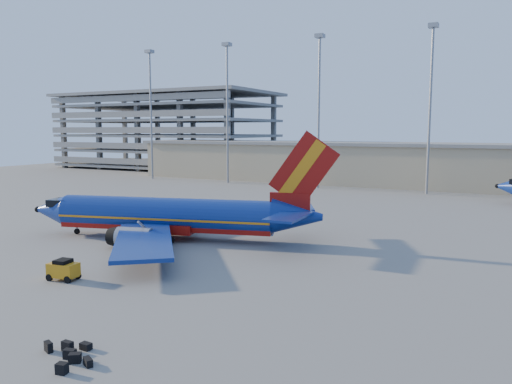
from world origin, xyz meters
TOP-DOWN VIEW (x-y plane):
  - ground at (0.00, 0.00)m, footprint 220.00×220.00m
  - terminal_building at (10.00, 58.00)m, footprint 122.00×16.00m
  - parking_garage at (-62.00, 74.05)m, footprint 62.00×32.00m
  - light_mast_row at (5.00, 46.00)m, footprint 101.60×1.60m
  - aircraft_main at (-2.11, -3.27)m, footprint 31.81×30.19m
  - baggage_tug at (-0.78, -18.40)m, footprint 2.34×1.62m
  - luggage_pile at (9.81, -27.35)m, footprint 3.57×2.77m

SIDE VIEW (x-z plane):
  - ground at x=0.00m, z-range 0.00..0.00m
  - luggage_pile at x=9.81m, z-range -0.03..0.49m
  - baggage_tug at x=-0.78m, z-range 0.03..1.59m
  - aircraft_main at x=-2.11m, z-range -3.15..7.85m
  - terminal_building at x=10.00m, z-range 0.07..8.57m
  - parking_garage at x=-62.00m, z-range 1.03..22.43m
  - light_mast_row at x=5.00m, z-range 3.23..31.88m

